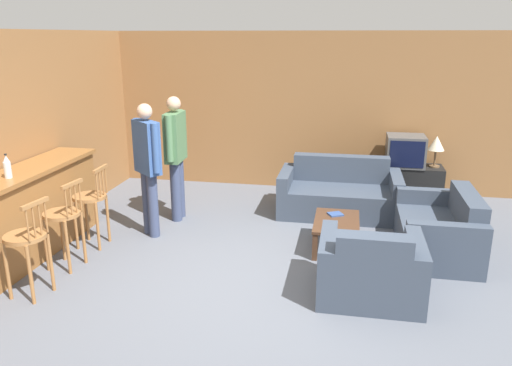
{
  "coord_description": "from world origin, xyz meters",
  "views": [
    {
      "loc": [
        0.86,
        -4.66,
        2.54
      ],
      "look_at": [
        -0.19,
        0.9,
        0.85
      ],
      "focal_mm": 35.0,
      "sensor_mm": 36.0,
      "label": 1
    }
  ],
  "objects_px": {
    "couch_far": "(339,194)",
    "person_by_counter": "(148,163)",
    "bar_chair_far": "(91,203)",
    "armchair_near": "(370,271)",
    "bar_chair_near": "(27,244)",
    "bar_chair_mid": "(64,220)",
    "table_lamp": "(436,144)",
    "person_by_window": "(176,152)",
    "tv_unit": "(403,183)",
    "bottle": "(7,167)",
    "book_on_table": "(335,214)",
    "coffee_table": "(337,225)",
    "loveseat_right": "(440,231)",
    "tv": "(405,151)"
  },
  "relations": [
    {
      "from": "couch_far",
      "to": "loveseat_right",
      "type": "bearing_deg",
      "value": -44.52
    },
    {
      "from": "tv",
      "to": "couch_far",
      "type": "bearing_deg",
      "value": -139.24
    },
    {
      "from": "table_lamp",
      "to": "person_by_window",
      "type": "relative_size",
      "value": 0.28
    },
    {
      "from": "bar_chair_far",
      "to": "tv_unit",
      "type": "bearing_deg",
      "value": 33.37
    },
    {
      "from": "tv",
      "to": "book_on_table",
      "type": "xyz_separation_m",
      "value": [
        -1.0,
        -1.93,
        -0.42
      ]
    },
    {
      "from": "couch_far",
      "to": "person_by_counter",
      "type": "distance_m",
      "value": 2.82
    },
    {
      "from": "bottle",
      "to": "person_by_window",
      "type": "distance_m",
      "value": 2.22
    },
    {
      "from": "armchair_near",
      "to": "tv",
      "type": "height_order",
      "value": "tv"
    },
    {
      "from": "bar_chair_near",
      "to": "table_lamp",
      "type": "relative_size",
      "value": 2.07
    },
    {
      "from": "table_lamp",
      "to": "loveseat_right",
      "type": "bearing_deg",
      "value": -95.62
    },
    {
      "from": "bar_chair_mid",
      "to": "coffee_table",
      "type": "bearing_deg",
      "value": 20.08
    },
    {
      "from": "bar_chair_mid",
      "to": "book_on_table",
      "type": "bearing_deg",
      "value": 23.5
    },
    {
      "from": "bar_chair_near",
      "to": "couch_far",
      "type": "xyz_separation_m",
      "value": [
        2.97,
        3.03,
        -0.28
      ]
    },
    {
      "from": "person_by_counter",
      "to": "bar_chair_near",
      "type": "bearing_deg",
      "value": -108.12
    },
    {
      "from": "bar_chair_far",
      "to": "tv",
      "type": "bearing_deg",
      "value": 33.34
    },
    {
      "from": "bar_chair_far",
      "to": "person_by_window",
      "type": "relative_size",
      "value": 0.58
    },
    {
      "from": "bottle",
      "to": "person_by_window",
      "type": "relative_size",
      "value": 0.15
    },
    {
      "from": "loveseat_right",
      "to": "person_by_counter",
      "type": "distance_m",
      "value": 3.69
    },
    {
      "from": "armchair_near",
      "to": "tv",
      "type": "distance_m",
      "value": 3.37
    },
    {
      "from": "tv_unit",
      "to": "bar_chair_mid",
      "type": "bearing_deg",
      "value": -140.81
    },
    {
      "from": "bar_chair_far",
      "to": "book_on_table",
      "type": "height_order",
      "value": "bar_chair_far"
    },
    {
      "from": "bar_chair_near",
      "to": "armchair_near",
      "type": "distance_m",
      "value": 3.4
    },
    {
      "from": "bar_chair_near",
      "to": "couch_far",
      "type": "bearing_deg",
      "value": 45.53
    },
    {
      "from": "bar_chair_near",
      "to": "bar_chair_mid",
      "type": "distance_m",
      "value": 0.65
    },
    {
      "from": "loveseat_right",
      "to": "book_on_table",
      "type": "relative_size",
      "value": 6.44
    },
    {
      "from": "bar_chair_near",
      "to": "bar_chair_mid",
      "type": "height_order",
      "value": "same"
    },
    {
      "from": "person_by_window",
      "to": "table_lamp",
      "type": "bearing_deg",
      "value": 21.95
    },
    {
      "from": "armchair_near",
      "to": "bottle",
      "type": "xyz_separation_m",
      "value": [
        -3.87,
        -0.04,
        0.89
      ]
    },
    {
      "from": "coffee_table",
      "to": "person_by_counter",
      "type": "bearing_deg",
      "value": -179.95
    },
    {
      "from": "bar_chair_near",
      "to": "book_on_table",
      "type": "bearing_deg",
      "value": 33.28
    },
    {
      "from": "bar_chair_mid",
      "to": "bar_chair_far",
      "type": "height_order",
      "value": "same"
    },
    {
      "from": "bottle",
      "to": "couch_far",
      "type": "bearing_deg",
      "value": 35.32
    },
    {
      "from": "tv_unit",
      "to": "table_lamp",
      "type": "height_order",
      "value": "table_lamp"
    },
    {
      "from": "couch_far",
      "to": "tv_unit",
      "type": "height_order",
      "value": "couch_far"
    },
    {
      "from": "bar_chair_far",
      "to": "couch_far",
      "type": "distance_m",
      "value": 3.46
    },
    {
      "from": "bar_chair_mid",
      "to": "loveseat_right",
      "type": "bearing_deg",
      "value": 15.62
    },
    {
      "from": "bar_chair_far",
      "to": "bottle",
      "type": "relative_size",
      "value": 3.8
    },
    {
      "from": "bar_chair_far",
      "to": "armchair_near",
      "type": "bearing_deg",
      "value": -11.57
    },
    {
      "from": "bar_chair_mid",
      "to": "couch_far",
      "type": "xyz_separation_m",
      "value": [
        2.97,
        2.38,
        -0.28
      ]
    },
    {
      "from": "bar_chair_mid",
      "to": "table_lamp",
      "type": "xyz_separation_m",
      "value": [
        4.4,
        3.22,
        0.35
      ]
    },
    {
      "from": "bar_chair_far",
      "to": "book_on_table",
      "type": "bearing_deg",
      "value": 12.67
    },
    {
      "from": "book_on_table",
      "to": "person_by_counter",
      "type": "height_order",
      "value": "person_by_counter"
    },
    {
      "from": "bar_chair_mid",
      "to": "bottle",
      "type": "distance_m",
      "value": 0.81
    },
    {
      "from": "table_lamp",
      "to": "couch_far",
      "type": "bearing_deg",
      "value": -149.46
    },
    {
      "from": "bar_chair_mid",
      "to": "bottle",
      "type": "bearing_deg",
      "value": -168.9
    },
    {
      "from": "couch_far",
      "to": "armchair_near",
      "type": "xyz_separation_m",
      "value": [
        0.37,
        -2.44,
        0.0
      ]
    },
    {
      "from": "couch_far",
      "to": "person_by_counter",
      "type": "xyz_separation_m",
      "value": [
        -2.4,
        -1.29,
        0.69
      ]
    },
    {
      "from": "book_on_table",
      "to": "bar_chair_far",
      "type": "bearing_deg",
      "value": -167.33
    },
    {
      "from": "couch_far",
      "to": "coffee_table",
      "type": "distance_m",
      "value": 1.29
    },
    {
      "from": "coffee_table",
      "to": "book_on_table",
      "type": "distance_m",
      "value": 0.21
    }
  ]
}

